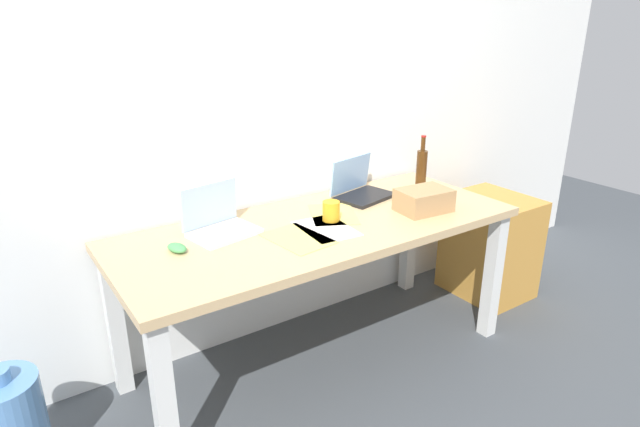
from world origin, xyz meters
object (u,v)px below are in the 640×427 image
(cardboard_box, at_px, (424,200))
(desk, at_px, (320,242))
(computer_mouse, at_px, (177,248))
(filing_cabinet, at_px, (490,246))
(coffee_mug, at_px, (331,211))
(laptop_right, at_px, (360,189))
(beer_bottle, at_px, (422,167))
(laptop_left, at_px, (219,223))

(cardboard_box, bearing_deg, desk, 164.56)
(computer_mouse, bearing_deg, filing_cabinet, -17.67)
(desk, distance_m, coffee_mug, 0.15)
(laptop_right, bearing_deg, coffee_mug, -148.68)
(beer_bottle, bearing_deg, coffee_mug, -167.45)
(beer_bottle, relative_size, filing_cabinet, 0.46)
(computer_mouse, distance_m, cardboard_box, 1.18)
(desk, relative_size, laptop_right, 5.65)
(coffee_mug, bearing_deg, computer_mouse, 174.02)
(coffee_mug, relative_size, filing_cabinet, 0.15)
(laptop_left, distance_m, computer_mouse, 0.24)
(laptop_right, bearing_deg, cardboard_box, -69.67)
(desk, relative_size, coffee_mug, 19.80)
(laptop_right, relative_size, coffee_mug, 3.51)
(laptop_right, xyz_separation_m, computer_mouse, (-1.04, -0.12, -0.03))
(laptop_left, relative_size, computer_mouse, 3.15)
(computer_mouse, xyz_separation_m, coffee_mug, (0.71, -0.07, 0.03))
(cardboard_box, bearing_deg, computer_mouse, 169.56)
(beer_bottle, distance_m, filing_cabinet, 0.73)
(cardboard_box, relative_size, coffee_mug, 2.63)
(desk, bearing_deg, filing_cabinet, 0.03)
(desk, xyz_separation_m, laptop_right, (0.39, 0.20, 0.13))
(laptop_right, bearing_deg, computer_mouse, -173.21)
(filing_cabinet, bearing_deg, computer_mouse, 177.84)
(coffee_mug, distance_m, filing_cabinet, 1.29)
(desk, relative_size, beer_bottle, 6.62)
(desk, bearing_deg, coffee_mug, -1.92)
(laptop_left, xyz_separation_m, beer_bottle, (1.21, 0.00, 0.06))
(desk, relative_size, cardboard_box, 7.53)
(laptop_left, bearing_deg, coffee_mug, -18.35)
(laptop_right, height_order, computer_mouse, laptop_right)
(coffee_mug, xyz_separation_m, filing_cabinet, (1.19, 0.00, -0.47))
(computer_mouse, bearing_deg, laptop_right, -8.72)
(desk, height_order, beer_bottle, beer_bottle)
(laptop_left, bearing_deg, filing_cabinet, -5.39)
(laptop_left, relative_size, coffee_mug, 3.31)
(laptop_right, relative_size, computer_mouse, 3.33)
(laptop_right, bearing_deg, desk, -153.19)
(laptop_left, height_order, cardboard_box, laptop_left)
(laptop_left, distance_m, laptop_right, 0.81)
(laptop_left, relative_size, laptop_right, 0.94)
(beer_bottle, bearing_deg, computer_mouse, -176.55)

